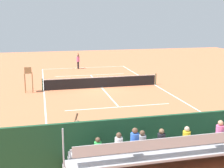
{
  "coord_description": "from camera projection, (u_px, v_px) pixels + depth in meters",
  "views": [
    {
      "loc": [
        5.11,
        25.54,
        6.16
      ],
      "look_at": [
        0.0,
        4.0,
        1.2
      ],
      "focal_mm": 48.39,
      "sensor_mm": 36.0,
      "label": 1
    }
  ],
  "objects": [
    {
      "name": "ground_plane",
      "position": [
        102.0,
        88.0,
        26.75
      ],
      "size": [
        60.0,
        60.0,
        0.0
      ],
      "primitive_type": "plane",
      "color": "#CC7047"
    },
    {
      "name": "court_line_markings",
      "position": [
        102.0,
        87.0,
        26.78
      ],
      "size": [
        10.1,
        22.2,
        0.01
      ],
      "color": "white",
      "rests_on": "ground"
    },
    {
      "name": "tennis_net",
      "position": [
        102.0,
        82.0,
        26.64
      ],
      "size": [
        10.3,
        0.1,
        1.07
      ],
      "color": "black",
      "rests_on": "ground"
    },
    {
      "name": "backdrop_wall",
      "position": [
        165.0,
        137.0,
        13.23
      ],
      "size": [
        18.0,
        0.16,
        2.0
      ],
      "primitive_type": "cube",
      "color": "#1E4C2D",
      "rests_on": "ground"
    },
    {
      "name": "bleacher_stand",
      "position": [
        178.0,
        151.0,
        11.89
      ],
      "size": [
        9.06,
        2.4,
        2.48
      ],
      "color": "#B2B2B7",
      "rests_on": "ground"
    },
    {
      "name": "umpire_chair",
      "position": [
        28.0,
        77.0,
        24.88
      ],
      "size": [
        0.67,
        0.67,
        2.14
      ],
      "color": "#A88456",
      "rests_on": "ground"
    },
    {
      "name": "courtside_bench",
      "position": [
        197.0,
        136.0,
        14.47
      ],
      "size": [
        1.8,
        0.4,
        0.93
      ],
      "color": "#234C2D",
      "rests_on": "ground"
    },
    {
      "name": "equipment_bag",
      "position": [
        160.0,
        148.0,
        14.0
      ],
      "size": [
        0.9,
        0.36,
        0.36
      ],
      "primitive_type": "cube",
      "color": "#334C8C",
      "rests_on": "ground"
    },
    {
      "name": "tennis_player",
      "position": [
        78.0,
        60.0,
        36.27
      ],
      "size": [
        0.43,
        0.55,
        1.93
      ],
      "color": "black",
      "rests_on": "ground"
    },
    {
      "name": "tennis_racket",
      "position": [
        75.0,
        68.0,
        36.55
      ],
      "size": [
        0.54,
        0.48,
        0.03
      ],
      "color": "black",
      "rests_on": "ground"
    },
    {
      "name": "tennis_ball_near",
      "position": [
        62.0,
        71.0,
        34.88
      ],
      "size": [
        0.07,
        0.07,
        0.07
      ],
      "primitive_type": "sphere",
      "color": "#CCDB33",
      "rests_on": "ground"
    },
    {
      "name": "line_judge",
      "position": [
        77.0,
        134.0,
        13.53
      ],
      "size": [
        0.42,
        0.55,
        1.93
      ],
      "color": "#232328",
      "rests_on": "ground"
    }
  ]
}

